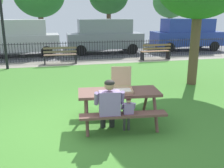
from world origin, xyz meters
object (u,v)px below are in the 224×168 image
Objects in this scene: park_bench_right at (156,52)px; parked_car_center at (105,35)px; child_at_table at (128,111)px; far_tree_right at (171,1)px; pizza_box_open at (122,85)px; parked_car_left at (18,37)px; parked_car_right at (187,34)px; park_bench_center at (60,55)px; lamp_post_walkway at (1,7)px; picnic_table_foreground at (119,98)px; adult_at_table at (109,104)px.

parked_car_center is (-2.18, 2.96, 0.68)m from park_bench_right.
far_tree_right is at bearing 61.69° from child_at_table.
pizza_box_open is 0.11× the size of far_tree_right.
parked_car_left and parked_car_right have the same top height.
parked_car_left is (-2.23, 2.96, 0.68)m from park_bench_center.
park_bench_right is 7.83m from lamp_post_walkway.
pizza_box_open is 0.12× the size of parked_car_right.
picnic_table_foreground is 0.42× the size of parked_car_right.
parked_car_center is at bearing 78.40° from adult_at_table.
child_at_table is at bearing -118.31° from far_tree_right.
lamp_post_walkway reaches higher than parked_car_right.
picnic_table_foreground is at bearing -82.74° from park_bench_center.
adult_at_table is at bearing -125.50° from picnic_table_foreground.
picnic_table_foreground is at bearing -73.11° from parked_car_left.
lamp_post_walkway is 0.92× the size of far_tree_right.
park_bench_center is at bearing -138.83° from far_tree_right.
park_bench_center is (-0.63, 8.01, -0.24)m from adult_at_table.
parked_car_center is 9.64m from far_tree_right.
picnic_table_foreground is 10.69m from parked_car_center.
park_bench_center reaches higher than picnic_table_foreground.
parked_car_right reaches higher than adult_at_table.
child_at_table is at bearing -73.67° from parked_car_left.
far_tree_right is (12.37, 5.91, 2.31)m from parked_car_left.
lamp_post_walkway is at bearing -164.21° from park_bench_center.
parked_car_right is at bearing -0.00° from parked_car_center.
parked_car_right reaches higher than park_bench_center.
child_at_table is 11.53m from parked_car_left.
far_tree_right is (10.14, 8.87, 2.99)m from park_bench_center.
pizza_box_open is 7.56m from park_bench_center.
pizza_box_open reaches higher than adult_at_table.
parked_car_right is (10.93, 3.64, -1.61)m from lamp_post_walkway.
picnic_table_foreground is 0.31m from pizza_box_open.
pizza_box_open is 0.72m from adult_at_table.
parked_car_center is 0.99× the size of parked_car_right.
parked_car_left is (-3.27, 10.44, 0.21)m from pizza_box_open.
pizza_box_open is 0.34× the size of park_bench_right.
park_bench_center is 0.35× the size of parked_car_left.
park_bench_right is at bearing -53.68° from parked_car_center.
park_bench_center is at bearing 97.26° from picnic_table_foreground.
parked_car_right reaches higher than park_bench_right.
park_bench_center is (-0.96, 7.54, -0.18)m from picnic_table_foreground.
child_at_table is at bearing -10.94° from adult_at_table.
parked_car_right is (7.57, 10.50, 0.50)m from picnic_table_foreground.
park_bench_center is at bearing 94.48° from adult_at_table.
child_at_table is 9.04m from park_bench_right.
child_at_table is (0.38, -0.07, -0.16)m from adult_at_table.
parked_car_left is (-3.19, 10.50, 0.50)m from picnic_table_foreground.
child_at_table is 0.17× the size of parked_car_left.
child_at_table is 0.16× the size of far_tree_right.
park_bench_right is (4.43, 8.01, -0.24)m from adult_at_table.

